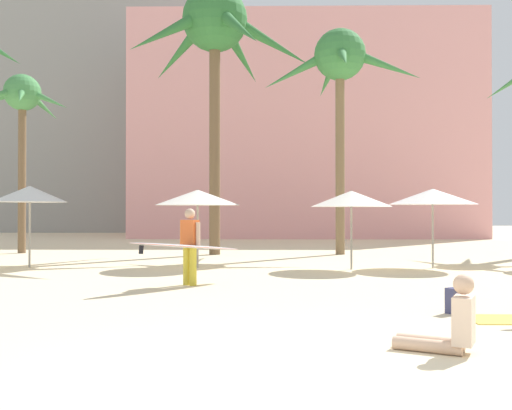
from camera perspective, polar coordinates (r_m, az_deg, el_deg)
The scene contains 13 objects.
ground at distance 5.97m, azimuth 4.92°, elevation -16.98°, with size 120.00×120.00×0.00m, color beige.
hotel_pink at distance 39.71m, azimuth 4.61°, elevation 7.06°, with size 21.77×9.45×13.91m, color pink.
hotel_tower_gray at distance 51.32m, azimuth -13.54°, elevation 10.38°, with size 16.70×8.63×22.85m, color gray.
palm_tree_far_left at distance 23.52m, azimuth -3.95°, elevation 16.47°, with size 6.91×7.07×10.37m.
palm_tree_left at distance 23.40m, azimuth 8.18°, elevation 13.33°, with size 6.13×6.20×8.75m.
palm_tree_right at distance 25.36m, azimuth -21.95°, elevation 9.11°, with size 4.09×3.85×7.14m.
cafe_umbrella_0 at distance 16.93m, azimuth 9.32°, elevation 0.60°, with size 2.34×2.34×2.26m.
cafe_umbrella_1 at distance 17.36m, azimuth -5.74°, elevation 0.74°, with size 2.53×2.53×2.31m.
cafe_umbrella_3 at distance 17.83m, azimuth 16.92°, elevation 0.79°, with size 2.56×2.56×2.33m.
cafe_umbrella_5 at distance 18.56m, azimuth -21.29°, elevation 1.01°, with size 2.16×2.16×2.43m.
backpack at distance 10.22m, azimuth 18.98°, elevation -8.89°, with size 0.35×0.34×0.42m.
person_near_left at distance 13.10m, azimuth -6.58°, elevation -3.88°, with size 2.38×2.53×1.74m.
person_far_right at distance 7.40m, azimuth 18.44°, elevation -11.10°, with size 0.99×0.75×0.94m.
Camera 1 is at (-0.41, -5.71, 1.69)m, focal length 40.83 mm.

